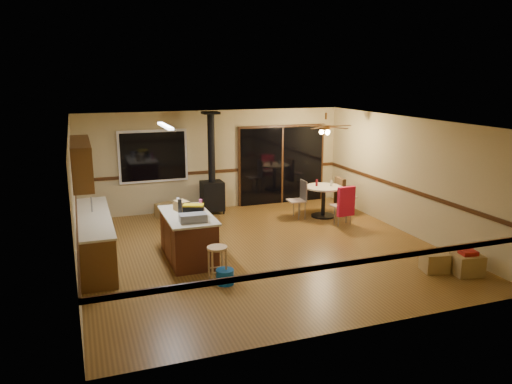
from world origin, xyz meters
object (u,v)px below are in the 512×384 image
box_under_window (166,210)px  toolbox_black (194,211)px  bar_stool (217,264)px  box_corner_a (467,264)px  chair_near (345,201)px  chair_right (341,191)px  toolbox_grey (193,218)px  wood_stove (212,185)px  blue_bucket (225,277)px  chair_left (300,195)px  box_corner_b (435,262)px  dining_table (323,196)px  kitchen_island (188,237)px

box_under_window → toolbox_black: bearing=-90.3°
bar_stool → box_corner_a: bar_stool is taller
bar_stool → chair_near: (3.72, 2.15, 0.28)m
chair_right → box_under_window: chair_right is taller
toolbox_grey → box_corner_a: size_ratio=0.99×
wood_stove → blue_bucket: wood_stove is taller
wood_stove → toolbox_black: wood_stove is taller
chair_left → chair_near: 1.21m
box_under_window → chair_near: bearing=-29.5°
toolbox_black → box_corner_b: toolbox_black is taller
blue_bucket → dining_table: 4.73m
toolbox_black → chair_near: toolbox_black is taller
kitchen_island → box_under_window: kitchen_island is taller
toolbox_grey → chair_right: size_ratio=0.69×
bar_stool → dining_table: dining_table is taller
blue_bucket → bar_stool: bearing=127.4°
toolbox_black → box_under_window: toolbox_black is taller
bar_stool → chair_near: chair_near is taller
chair_left → blue_bucket: bearing=-131.9°
dining_table → chair_right: 0.52m
wood_stove → blue_bucket: size_ratio=8.12×
bar_stool → chair_near: 4.30m
bar_stool → box_corner_a: 4.46m
toolbox_black → box_corner_b: size_ratio=0.88×
dining_table → box_under_window: size_ratio=2.14×
wood_stove → box_corner_a: bearing=-59.6°
chair_near → bar_stool: bearing=-150.0°
wood_stove → chair_right: 3.29m
chair_right → box_corner_a: (0.18, -4.28, -0.41)m
toolbox_black → box_corner_a: (4.45, -2.24, -0.82)m
toolbox_black → dining_table: (3.76, 1.98, -0.47)m
blue_bucket → dining_table: bearing=42.0°
dining_table → chair_right: bearing=6.1°
chair_near → box_corner_b: 3.05m
toolbox_grey → dining_table: bearing=30.9°
chair_near → wood_stove: bearing=140.8°
toolbox_grey → box_under_window: toolbox_grey is taller
toolbox_grey → dining_table: 4.50m
kitchen_island → blue_bucket: size_ratio=5.42×
toolbox_grey → blue_bucket: size_ratio=1.56×
wood_stove → dining_table: 2.84m
box_under_window → wood_stove: bearing=-1.1°
chair_right → toolbox_grey: bearing=-151.6°
bar_stool → chair_right: size_ratio=0.91×
toolbox_black → box_under_window: 3.39m
wood_stove → box_corner_b: wood_stove is taller
bar_stool → blue_bucket: bar_stool is taller
dining_table → box_under_window: dining_table is taller
chair_right → box_corner_a: 4.30m
blue_bucket → box_corner_b: 3.82m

